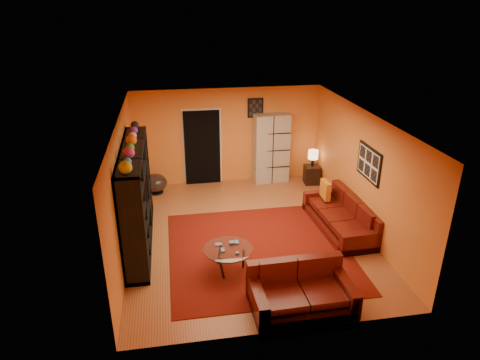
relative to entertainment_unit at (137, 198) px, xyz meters
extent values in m
plane|color=brown|center=(2.27, 0.00, -1.05)|extent=(6.00, 6.00, 0.00)
plane|color=white|center=(2.27, 0.00, 1.55)|extent=(6.00, 6.00, 0.00)
plane|color=orange|center=(2.27, 3.00, 0.25)|extent=(6.00, 0.00, 6.00)
plane|color=orange|center=(2.27, -3.00, 0.25)|extent=(6.00, 0.00, 6.00)
plane|color=orange|center=(-0.23, 0.00, 0.25)|extent=(0.00, 6.00, 6.00)
plane|color=orange|center=(4.78, 0.00, 0.25)|extent=(0.00, 6.00, 6.00)
cube|color=#520E09|center=(2.38, -0.70, -1.04)|extent=(3.60, 3.60, 0.01)
cube|color=black|center=(1.57, 2.96, -0.03)|extent=(0.95, 0.10, 2.04)
cube|color=black|center=(4.75, -0.30, 0.55)|extent=(0.03, 1.00, 0.70)
cube|color=black|center=(3.02, 2.98, 1.00)|extent=(0.42, 0.03, 0.52)
cube|color=black|center=(0.00, 0.00, 0.00)|extent=(0.45, 3.00, 2.10)
imported|color=black|center=(0.05, 0.05, -0.04)|extent=(1.01, 0.13, 0.58)
cube|color=#450C09|center=(4.32, -0.11, -0.89)|extent=(1.03, 2.27, 0.32)
cube|color=#450C09|center=(4.69, -0.09, -0.62)|extent=(0.30, 2.23, 0.85)
cube|color=#450C09|center=(4.38, -1.13, -0.74)|extent=(0.92, 0.23, 0.62)
cube|color=#450C09|center=(4.27, 0.91, -0.74)|extent=(0.92, 0.23, 0.62)
cube|color=#450C09|center=(4.32, -0.73, -0.58)|extent=(0.72, 0.64, 0.12)
cube|color=#450C09|center=(4.29, -0.11, -0.58)|extent=(0.72, 0.64, 0.12)
cube|color=#450C09|center=(4.25, 0.51, -0.58)|extent=(0.72, 0.64, 0.12)
cube|color=#450C09|center=(2.71, -2.50, -0.89)|extent=(1.69, 1.04, 0.32)
cube|color=#450C09|center=(2.70, -2.09, -0.62)|extent=(1.67, 0.22, 0.85)
cube|color=#450C09|center=(3.45, -2.48, -0.74)|extent=(0.20, 1.00, 0.62)
cube|color=#450C09|center=(1.97, -2.52, -0.74)|extent=(0.20, 1.00, 0.62)
cube|color=#450C09|center=(3.04, -2.53, -0.58)|extent=(0.65, 0.80, 0.12)
cube|color=#450C09|center=(2.38, -2.55, -0.58)|extent=(0.65, 0.80, 0.12)
cube|color=orange|center=(4.22, 0.62, -0.42)|extent=(0.12, 0.42, 0.42)
cylinder|color=silver|center=(1.67, -1.26, -0.59)|extent=(0.93, 0.93, 0.02)
cylinder|color=black|center=(1.96, -1.28, -0.82)|extent=(0.05, 0.05, 0.44)
cylinder|color=black|center=(1.54, -1.01, -0.82)|extent=(0.05, 0.05, 0.44)
cylinder|color=black|center=(1.51, -1.50, -0.82)|extent=(0.05, 0.05, 0.44)
cube|color=#B6B4A8|center=(3.44, 2.80, -0.10)|extent=(0.98, 0.48, 1.90)
cylinder|color=black|center=(0.27, 2.50, -1.03)|extent=(0.44, 0.44, 0.03)
cylinder|color=black|center=(0.27, 2.50, -0.95)|extent=(0.06, 0.06, 0.15)
ellipsoid|color=#463E3E|center=(0.27, 2.50, -0.77)|extent=(0.62, 0.62, 0.47)
cube|color=black|center=(4.53, 2.44, -0.80)|extent=(0.43, 0.43, 0.50)
cylinder|color=black|center=(4.53, 2.44, -0.44)|extent=(0.08, 0.08, 0.22)
cylinder|color=#F5C486|center=(4.53, 2.44, -0.21)|extent=(0.27, 0.27, 0.24)
camera|label=1|loc=(0.76, -7.97, 3.70)|focal=32.00mm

